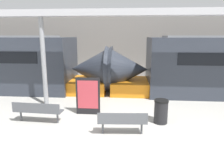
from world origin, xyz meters
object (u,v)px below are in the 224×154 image
object	(u,v)px
bench_far	(37,110)
poster_board	(88,96)
bench_near	(122,121)
trash_bin	(161,111)
support_column_near	(44,63)

from	to	relation	value
bench_far	poster_board	world-z (taller)	poster_board
bench_near	bench_far	xyz separation A→B (m)	(-3.16, 0.68, 0.00)
bench_far	trash_bin	bearing A→B (deg)	7.75
bench_far	trash_bin	distance (m)	4.57
trash_bin	bench_far	bearing A→B (deg)	-175.47
trash_bin	poster_board	bearing A→B (deg)	168.07
bench_near	support_column_near	xyz separation A→B (m)	(-3.65, 2.63, 1.50)
bench_far	bench_near	bearing A→B (deg)	-8.92
trash_bin	support_column_near	size ratio (longest dim) A/B	0.22
trash_bin	poster_board	distance (m)	2.93
bench_near	poster_board	xyz separation A→B (m)	(-1.45, 1.64, 0.28)
bench_near	poster_board	size ratio (longest dim) A/B	1.06
poster_board	support_column_near	bearing A→B (deg)	155.76
bench_near	bench_far	bearing A→B (deg)	164.15
bench_far	poster_board	xyz separation A→B (m)	(1.71, 0.96, 0.28)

